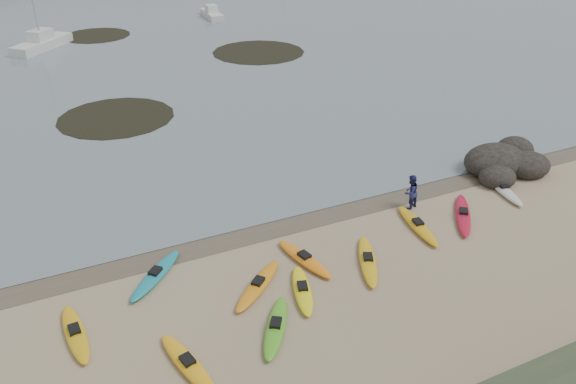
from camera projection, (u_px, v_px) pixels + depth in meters
ground at (288, 218)px, 28.02m from camera, size 600.00×600.00×0.00m
wet_sand at (291, 221)px, 27.78m from camera, size 60.00×60.00×0.00m
kayaks at (320, 266)px, 24.26m from camera, size 23.59×8.89×0.34m
person_east at (411, 192)px, 28.48m from camera, size 1.07×0.94×1.85m
rock_cluster at (505, 166)px, 32.54m from camera, size 5.42×4.01×1.91m
kelp_mats at (172, 64)px, 51.45m from camera, size 24.39×33.09×0.04m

